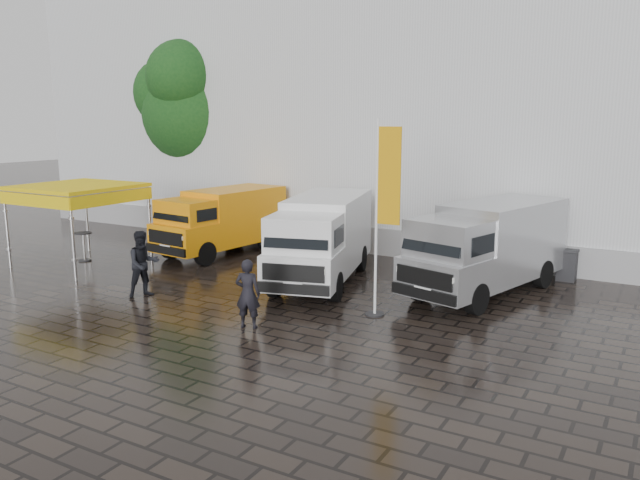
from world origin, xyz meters
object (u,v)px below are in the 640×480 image
(van_silver, at_px, (487,250))
(cocktail_table, at_px, (84,247))
(flagpole, at_px, (383,208))
(person_front, at_px, (248,294))
(person_tent, at_px, (143,264))
(van_white, at_px, (322,241))
(van_yellow, at_px, (221,222))
(canopy_tent, at_px, (76,189))
(wheelie_bin, at_px, (567,265))

(van_silver, relative_size, cocktail_table, 5.84)
(flagpole, distance_m, person_front, 3.96)
(person_tent, bearing_deg, van_white, -17.43)
(van_yellow, relative_size, canopy_tent, 1.49)
(van_yellow, xyz_separation_m, van_silver, (10.03, -0.44, 0.10))
(van_silver, height_order, wheelie_bin, van_silver)
(van_white, distance_m, cocktail_table, 9.00)
(van_white, distance_m, person_tent, 5.32)
(van_white, distance_m, person_front, 4.68)
(cocktail_table, bearing_deg, person_tent, -23.16)
(cocktail_table, xyz_separation_m, person_tent, (5.18, -2.22, 0.43))
(van_white, xyz_separation_m, canopy_tent, (-8.47, -2.08, 1.32))
(van_yellow, distance_m, van_white, 5.54)
(canopy_tent, distance_m, cocktail_table, 2.18)
(van_silver, bearing_deg, canopy_tent, -150.60)
(canopy_tent, height_order, flagpole, flagpole)
(van_silver, relative_size, flagpole, 1.20)
(van_silver, bearing_deg, flagpole, -101.61)
(van_white, bearing_deg, flagpole, -51.29)
(van_white, height_order, wheelie_bin, van_white)
(van_yellow, relative_size, van_white, 0.86)
(wheelie_bin, bearing_deg, canopy_tent, -157.84)
(van_silver, bearing_deg, person_front, -110.09)
(van_yellow, height_order, wheelie_bin, van_yellow)
(cocktail_table, relative_size, person_front, 0.60)
(flagpole, bearing_deg, van_white, 144.01)
(van_yellow, height_order, person_front, van_yellow)
(canopy_tent, relative_size, person_tent, 1.84)
(canopy_tent, xyz_separation_m, person_tent, (4.84, -1.80, -1.67))
(van_white, relative_size, person_tent, 3.17)
(van_silver, distance_m, canopy_tent, 13.69)
(van_yellow, distance_m, van_silver, 10.04)
(van_silver, xyz_separation_m, canopy_tent, (-13.22, -3.32, 1.32))
(van_white, relative_size, wheelie_bin, 6.08)
(van_yellow, relative_size, person_tent, 2.74)
(van_yellow, relative_size, cocktail_table, 5.05)
(van_silver, bearing_deg, wheelie_bin, 72.19)
(person_front, distance_m, person_tent, 4.28)
(van_yellow, xyz_separation_m, canopy_tent, (-3.19, -3.76, 1.42))
(flagpole, xyz_separation_m, cocktail_table, (-11.82, 0.52, -2.29))
(van_yellow, distance_m, person_tent, 5.81)
(canopy_tent, bearing_deg, van_white, 13.78)
(van_white, xyz_separation_m, van_silver, (4.75, 1.25, -0.00))
(van_silver, xyz_separation_m, person_front, (-4.17, -5.87, -0.45))
(van_white, bearing_deg, van_silver, -0.61)
(van_yellow, xyz_separation_m, person_tent, (1.65, -5.56, -0.25))
(flagpole, bearing_deg, person_tent, -165.70)
(person_front, relative_size, person_tent, 0.90)
(van_silver, bearing_deg, van_white, -150.02)
(canopy_tent, bearing_deg, wheelie_bin, 22.11)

